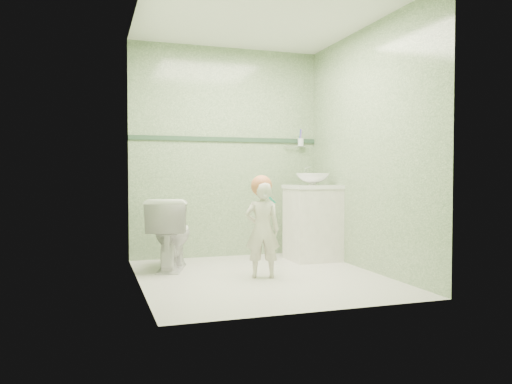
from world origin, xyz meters
name	(u,v)px	position (x,y,z in m)	size (l,w,h in m)	color
ground	(261,277)	(0.00, 0.00, 0.00)	(2.50, 2.50, 0.00)	beige
room_shell	(261,147)	(0.00, 0.00, 1.20)	(2.50, 2.54, 2.40)	#6C8C63
trim_stripe	(227,139)	(0.00, 1.24, 1.35)	(2.20, 0.02, 0.05)	#2D4B36
vanity	(313,224)	(0.84, 0.70, 0.40)	(0.52, 0.50, 0.80)	silver
counter	(313,187)	(0.84, 0.70, 0.81)	(0.54, 0.52, 0.04)	white
basin	(313,179)	(0.84, 0.70, 0.89)	(0.37, 0.37, 0.13)	white
faucet	(306,172)	(0.84, 0.89, 0.97)	(0.03, 0.13, 0.18)	silver
cup_holder	(300,142)	(0.89, 1.18, 1.33)	(0.26, 0.07, 0.21)	silver
toilet	(170,234)	(-0.74, 0.63, 0.36)	(0.40, 0.70, 0.71)	white
toddler	(262,230)	(0.00, -0.04, 0.44)	(0.32, 0.21, 0.88)	beige
hair_cap	(262,186)	(0.00, -0.02, 0.84)	(0.20, 0.20, 0.20)	#C47042
teal_toothbrush	(272,200)	(0.04, -0.18, 0.72)	(0.11, 0.14, 0.08)	#049674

